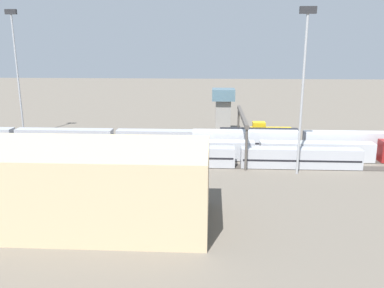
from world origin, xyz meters
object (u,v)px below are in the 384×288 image
at_px(train_on_track_4, 115,155).
at_px(train_on_track_3, 135,149).
at_px(light_mast_0, 16,59).
at_px(train_on_track_1, 106,137).
at_px(train_on_track_0, 270,134).
at_px(light_mast_1, 304,72).
at_px(maintenance_shed, 60,185).
at_px(train_on_track_2, 301,143).
at_px(control_tower, 223,107).
at_px(signal_gantry, 242,120).

bearing_deg(train_on_track_4, train_on_track_3, -120.35).
bearing_deg(train_on_track_4, light_mast_0, -37.87).
bearing_deg(train_on_track_1, train_on_track_0, -172.73).
distance_m(train_on_track_4, light_mast_1, 38.88).
bearing_deg(maintenance_shed, light_mast_1, -148.31).
distance_m(train_on_track_1, light_mast_0, 31.02).
bearing_deg(train_on_track_2, train_on_track_1, -6.41).
distance_m(train_on_track_0, train_on_track_3, 33.75).
bearing_deg(light_mast_0, light_mast_1, 157.42).
relative_size(train_on_track_1, control_tower, 7.57).
distance_m(light_mast_0, control_tower, 54.09).
height_order(train_on_track_1, control_tower, control_tower).
bearing_deg(light_mast_0, train_on_track_1, 160.76).
bearing_deg(control_tower, train_on_track_2, 128.58).
bearing_deg(control_tower, light_mast_0, 7.97).
relative_size(train_on_track_3, light_mast_0, 4.39).
bearing_deg(train_on_track_1, maintenance_shed, 97.17).
bearing_deg(maintenance_shed, train_on_track_1, -82.83).
bearing_deg(train_on_track_3, maintenance_shed, 82.93).
relative_size(train_on_track_2, signal_gantry, 1.89).
bearing_deg(control_tower, train_on_track_0, 136.30).
xyz_separation_m(train_on_track_3, signal_gantry, (-22.68, -5.00, 5.36)).
xyz_separation_m(train_on_track_1, light_mast_1, (-41.01, 18.67, 16.51)).
bearing_deg(light_mast_0, maintenance_shed, 120.68).
height_order(light_mast_1, control_tower, light_mast_1).
bearing_deg(signal_gantry, train_on_track_4, 21.33).
relative_size(train_on_track_4, light_mast_0, 3.02).
distance_m(light_mast_0, light_mast_1, 70.48).
xyz_separation_m(train_on_track_3, light_mast_1, (-32.05, 8.67, 16.52)).
bearing_deg(train_on_track_2, signal_gantry, 0.00).
relative_size(train_on_track_4, signal_gantry, 3.82).
bearing_deg(train_on_track_0, train_on_track_4, 31.09).
height_order(train_on_track_0, control_tower, control_tower).
distance_m(train_on_track_2, train_on_track_0, 11.34).
relative_size(light_mast_0, maintenance_shed, 0.81).
xyz_separation_m(train_on_track_4, signal_gantry, (-25.61, -10.00, 5.40)).
relative_size(train_on_track_1, maintenance_shed, 2.30).
bearing_deg(light_mast_0, train_on_track_4, 142.13).
bearing_deg(train_on_track_3, train_on_track_0, -153.62).
xyz_separation_m(train_on_track_4, light_mast_0, (30.09, -23.40, 17.74)).
bearing_deg(signal_gantry, light_mast_1, 124.44).
height_order(signal_gantry, control_tower, control_tower).
bearing_deg(maintenance_shed, signal_gantry, -126.50).
bearing_deg(train_on_track_1, control_tower, -150.75).
distance_m(train_on_track_0, light_mast_1, 28.87).
xyz_separation_m(train_on_track_0, control_tower, (11.18, -10.69, 4.90)).
height_order(train_on_track_0, train_on_track_4, train_on_track_0).
bearing_deg(light_mast_0, control_tower, -172.03).
bearing_deg(train_on_track_2, train_on_track_4, 14.57).
bearing_deg(light_mast_1, signal_gantry, -55.56).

